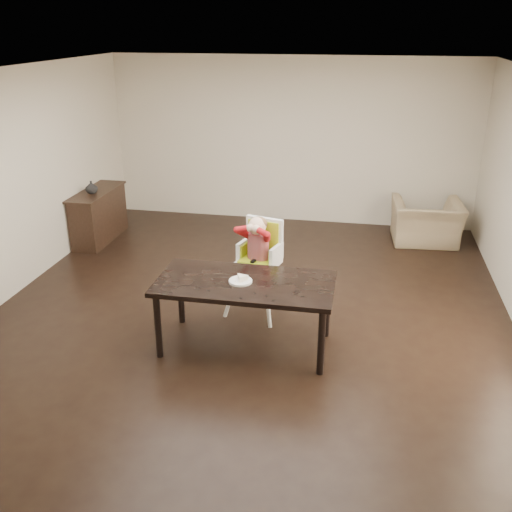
# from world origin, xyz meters

# --- Properties ---
(ground) EXTENTS (7.00, 7.00, 0.00)m
(ground) POSITION_xyz_m (0.00, 0.00, 0.00)
(ground) COLOR black
(ground) RESTS_ON ground
(room_walls) EXTENTS (6.02, 7.02, 2.71)m
(room_walls) POSITION_xyz_m (0.00, 0.00, 1.86)
(room_walls) COLOR beige
(room_walls) RESTS_ON ground
(dining_table) EXTENTS (1.80, 0.90, 0.75)m
(dining_table) POSITION_xyz_m (0.10, -0.70, 0.67)
(dining_table) COLOR black
(dining_table) RESTS_ON ground
(high_chair) EXTENTS (0.60, 0.60, 1.18)m
(high_chair) POSITION_xyz_m (0.10, 0.11, 0.83)
(high_chair) COLOR white
(high_chair) RESTS_ON ground
(plate) EXTENTS (0.31, 0.31, 0.07)m
(plate) POSITION_xyz_m (0.07, -0.72, 0.77)
(plate) COLOR white
(plate) RESTS_ON dining_table
(armchair) EXTENTS (1.05, 0.72, 0.88)m
(armchair) POSITION_xyz_m (2.20, 2.80, 0.44)
(armchair) COLOR #9B8763
(armchair) RESTS_ON ground
(sideboard) EXTENTS (0.44, 1.26, 0.79)m
(sideboard) POSITION_xyz_m (-2.78, 1.96, 0.40)
(sideboard) COLOR black
(sideboard) RESTS_ON ground
(vase) EXTENTS (0.19, 0.20, 0.18)m
(vase) POSITION_xyz_m (-2.78, 1.83, 0.88)
(vase) COLOR #99999E
(vase) RESTS_ON sideboard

